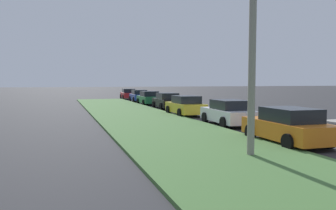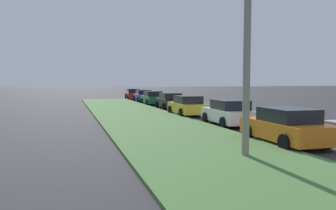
{
  "view_description": "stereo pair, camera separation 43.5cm",
  "coord_description": "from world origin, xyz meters",
  "px_view_note": "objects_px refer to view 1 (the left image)",
  "views": [
    {
      "loc": [
        -7.33,
        12.44,
        2.54
      ],
      "look_at": [
        11.28,
        6.55,
        1.18
      ],
      "focal_mm": 36.62,
      "sensor_mm": 36.0,
      "label": 1
    },
    {
      "loc": [
        -7.46,
        12.02,
        2.54
      ],
      "look_at": [
        11.28,
        6.55,
        1.18
      ],
      "focal_mm": 36.62,
      "sensor_mm": 36.0,
      "label": 2
    }
  ],
  "objects_px": {
    "parked_car_black": "(167,101)",
    "parked_car_blue": "(139,96)",
    "parked_car_orange": "(288,126)",
    "parked_car_yellow": "(185,106)",
    "parked_car_red": "(128,94)",
    "streetlight": "(262,24)",
    "parked_car_white": "(228,113)",
    "parked_car_green": "(149,98)"
  },
  "relations": [
    {
      "from": "parked_car_black",
      "to": "parked_car_blue",
      "type": "distance_m",
      "value": 11.84
    },
    {
      "from": "parked_car_blue",
      "to": "parked_car_orange",
      "type": "bearing_deg",
      "value": -179.41
    },
    {
      "from": "parked_car_yellow",
      "to": "parked_car_red",
      "type": "xyz_separation_m",
      "value": [
        24.75,
        -0.48,
        0.0
      ]
    },
    {
      "from": "parked_car_orange",
      "to": "parked_car_yellow",
      "type": "height_order",
      "value": "same"
    },
    {
      "from": "parked_car_yellow",
      "to": "parked_car_black",
      "type": "distance_m",
      "value": 6.33
    },
    {
      "from": "parked_car_yellow",
      "to": "streetlight",
      "type": "distance_m",
      "value": 14.66
    },
    {
      "from": "parked_car_white",
      "to": "parked_car_red",
      "type": "relative_size",
      "value": 1.0
    },
    {
      "from": "parked_car_orange",
      "to": "parked_car_blue",
      "type": "distance_m",
      "value": 30.27
    },
    {
      "from": "parked_car_white",
      "to": "streetlight",
      "type": "bearing_deg",
      "value": 161.48
    },
    {
      "from": "parked_car_white",
      "to": "parked_car_red",
      "type": "xyz_separation_m",
      "value": [
        30.8,
        -0.08,
        0.0
      ]
    },
    {
      "from": "parked_car_yellow",
      "to": "parked_car_blue",
      "type": "xyz_separation_m",
      "value": [
        18.15,
        -0.56,
        0.0
      ]
    },
    {
      "from": "parked_car_white",
      "to": "parked_car_green",
      "type": "relative_size",
      "value": 1.01
    },
    {
      "from": "parked_car_green",
      "to": "parked_car_red",
      "type": "relative_size",
      "value": 0.98
    },
    {
      "from": "parked_car_white",
      "to": "parked_car_blue",
      "type": "distance_m",
      "value": 24.2
    },
    {
      "from": "parked_car_orange",
      "to": "parked_car_white",
      "type": "xyz_separation_m",
      "value": [
        6.06,
        -0.48,
        0.0
      ]
    },
    {
      "from": "parked_car_red",
      "to": "streetlight",
      "type": "height_order",
      "value": "streetlight"
    },
    {
      "from": "parked_car_red",
      "to": "parked_car_white",
      "type": "bearing_deg",
      "value": -177.5
    },
    {
      "from": "parked_car_blue",
      "to": "streetlight",
      "type": "bearing_deg",
      "value": 176.25
    },
    {
      "from": "parked_car_yellow",
      "to": "parked_car_green",
      "type": "relative_size",
      "value": 1.0
    },
    {
      "from": "streetlight",
      "to": "parked_car_blue",
      "type": "bearing_deg",
      "value": -5.54
    },
    {
      "from": "parked_car_black",
      "to": "parked_car_blue",
      "type": "relative_size",
      "value": 1.0
    },
    {
      "from": "parked_car_orange",
      "to": "parked_car_green",
      "type": "xyz_separation_m",
      "value": [
        24.35,
        -0.4,
        0.0
      ]
    },
    {
      "from": "parked_car_orange",
      "to": "streetlight",
      "type": "xyz_separation_m",
      "value": [
        -1.84,
        2.48,
        3.67
      ]
    },
    {
      "from": "parked_car_orange",
      "to": "parked_car_yellow",
      "type": "bearing_deg",
      "value": 0.75
    },
    {
      "from": "parked_car_green",
      "to": "streetlight",
      "type": "bearing_deg",
      "value": 173.79
    },
    {
      "from": "parked_car_black",
      "to": "parked_car_blue",
      "type": "xyz_separation_m",
      "value": [
        11.84,
        -0.03,
        0.0
      ]
    },
    {
      "from": "parked_car_blue",
      "to": "streetlight",
      "type": "xyz_separation_m",
      "value": [
        -32.11,
        3.12,
        3.67
      ]
    },
    {
      "from": "parked_car_yellow",
      "to": "parked_car_red",
      "type": "relative_size",
      "value": 0.98
    },
    {
      "from": "parked_car_yellow",
      "to": "parked_car_red",
      "type": "height_order",
      "value": "same"
    },
    {
      "from": "parked_car_yellow",
      "to": "streetlight",
      "type": "xyz_separation_m",
      "value": [
        -13.96,
        2.56,
        3.67
      ]
    },
    {
      "from": "parked_car_blue",
      "to": "parked_car_black",
      "type": "bearing_deg",
      "value": -178.36
    },
    {
      "from": "parked_car_orange",
      "to": "streetlight",
      "type": "height_order",
      "value": "streetlight"
    },
    {
      "from": "parked_car_green",
      "to": "parked_car_blue",
      "type": "xyz_separation_m",
      "value": [
        5.92,
        -0.24,
        0.0
      ]
    },
    {
      "from": "parked_car_black",
      "to": "parked_car_red",
      "type": "distance_m",
      "value": 18.44
    },
    {
      "from": "parked_car_yellow",
      "to": "parked_car_white",
      "type": "bearing_deg",
      "value": -176.19
    },
    {
      "from": "parked_car_red",
      "to": "parked_car_green",
      "type": "bearing_deg",
      "value": -178.08
    },
    {
      "from": "parked_car_blue",
      "to": "parked_car_green",
      "type": "bearing_deg",
      "value": 179.51
    },
    {
      "from": "parked_car_green",
      "to": "parked_car_red",
      "type": "bearing_deg",
      "value": -0.64
    },
    {
      "from": "parked_car_white",
      "to": "parked_car_black",
      "type": "relative_size",
      "value": 1.0
    },
    {
      "from": "parked_car_green",
      "to": "parked_car_red",
      "type": "height_order",
      "value": "same"
    },
    {
      "from": "parked_car_white",
      "to": "parked_car_blue",
      "type": "height_order",
      "value": "same"
    },
    {
      "from": "parked_car_white",
      "to": "streetlight",
      "type": "distance_m",
      "value": 9.21
    }
  ]
}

